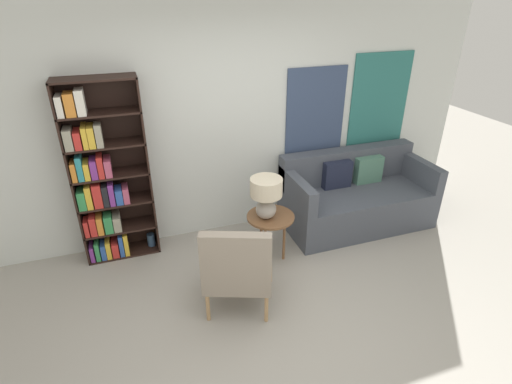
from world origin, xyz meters
TOP-DOWN VIEW (x-y plane):
  - ground_plane at (0.00, 0.00)m, footprint 14.00×14.00m
  - wall_back at (0.06, 2.03)m, footprint 6.40×0.08m
  - bookshelf at (-1.32, 1.84)m, footprint 0.78×0.30m
  - armchair at (-0.28, 0.52)m, footprint 0.76×0.74m
  - couch at (1.59, 1.58)m, footprint 1.81×0.86m
  - side_table at (0.30, 1.20)m, footprint 0.51×0.51m
  - table_lamp at (0.24, 1.18)m, footprint 0.33×0.33m

SIDE VIEW (x-z plane):
  - ground_plane at x=0.00m, z-range 0.00..0.00m
  - couch at x=1.59m, z-range -0.11..0.79m
  - side_table at x=0.30m, z-range 0.21..0.75m
  - armchair at x=-0.28m, z-range 0.04..0.97m
  - table_lamp at x=0.24m, z-range 0.59..1.05m
  - bookshelf at x=-1.32m, z-range -0.07..1.90m
  - wall_back at x=0.06m, z-range 0.00..2.70m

